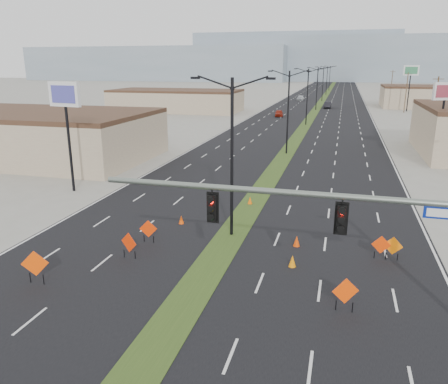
% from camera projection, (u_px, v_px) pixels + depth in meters
% --- Properties ---
extents(ground, '(600.00, 600.00, 0.00)m').
position_uv_depth(ground, '(158.00, 344.00, 17.46)').
color(ground, gray).
rests_on(ground, ground).
extents(road_surface, '(25.00, 400.00, 0.02)m').
position_uv_depth(road_surface, '(317.00, 108.00, 110.09)').
color(road_surface, black).
rests_on(road_surface, ground).
extents(median_strip, '(2.00, 400.00, 0.04)m').
position_uv_depth(median_strip, '(317.00, 108.00, 110.09)').
color(median_strip, '#2C4318').
rests_on(median_strip, ground).
extents(building_sw_far, '(30.00, 14.00, 4.50)m').
position_uv_depth(building_sw_far, '(176.00, 101.00, 103.57)').
color(building_sw_far, tan).
rests_on(building_sw_far, ground).
extents(mesa_west, '(180.00, 50.00, 22.00)m').
position_uv_depth(mesa_west, '(159.00, 64.00, 303.76)').
color(mesa_west, gray).
rests_on(mesa_west, ground).
extents(mesa_center, '(220.00, 50.00, 28.00)m').
position_uv_depth(mesa_center, '(401.00, 59.00, 281.40)').
color(mesa_center, gray).
rests_on(mesa_center, ground).
extents(mesa_backdrop, '(140.00, 50.00, 32.00)m').
position_uv_depth(mesa_backdrop, '(295.00, 57.00, 316.88)').
color(mesa_backdrop, gray).
rests_on(mesa_backdrop, ground).
extents(signal_mast, '(16.30, 0.60, 8.00)m').
position_uv_depth(signal_mast, '(393.00, 235.00, 15.82)').
color(signal_mast, slate).
rests_on(signal_mast, ground).
extents(streetlight_0, '(5.15, 0.24, 10.02)m').
position_uv_depth(streetlight_0, '(232.00, 154.00, 27.05)').
color(streetlight_0, black).
rests_on(streetlight_0, ground).
extents(streetlight_1, '(5.15, 0.24, 10.02)m').
position_uv_depth(streetlight_1, '(288.00, 110.00, 52.99)').
color(streetlight_1, black).
rests_on(streetlight_1, ground).
extents(streetlight_2, '(5.15, 0.24, 10.02)m').
position_uv_depth(streetlight_2, '(307.00, 95.00, 78.93)').
color(streetlight_2, black).
rests_on(streetlight_2, ground).
extents(streetlight_3, '(5.15, 0.24, 10.02)m').
position_uv_depth(streetlight_3, '(317.00, 87.00, 104.86)').
color(streetlight_3, black).
rests_on(streetlight_3, ground).
extents(streetlight_4, '(5.15, 0.24, 10.02)m').
position_uv_depth(streetlight_4, '(323.00, 83.00, 130.80)').
color(streetlight_4, black).
rests_on(streetlight_4, ground).
extents(streetlight_5, '(5.15, 0.24, 10.02)m').
position_uv_depth(streetlight_5, '(327.00, 80.00, 156.73)').
color(streetlight_5, black).
rests_on(streetlight_5, ground).
extents(streetlight_6, '(5.15, 0.24, 10.02)m').
position_uv_depth(streetlight_6, '(330.00, 77.00, 182.67)').
color(streetlight_6, black).
rests_on(streetlight_6, ground).
extents(utility_pole_1, '(1.60, 0.20, 9.00)m').
position_uv_depth(utility_pole_1, '(435.00, 105.00, 66.72)').
color(utility_pole_1, '#4C3823').
rests_on(utility_pole_1, ground).
extents(utility_pole_2, '(1.60, 0.20, 9.00)m').
position_uv_depth(utility_pole_2, '(406.00, 92.00, 99.14)').
color(utility_pole_2, '#4C3823').
rests_on(utility_pole_2, ground).
extents(utility_pole_3, '(1.60, 0.20, 9.00)m').
position_uv_depth(utility_pole_3, '(391.00, 85.00, 131.56)').
color(utility_pole_3, '#4C3823').
rests_on(utility_pole_3, ground).
extents(car_left, '(2.18, 4.31, 1.41)m').
position_uv_depth(car_left, '(279.00, 113.00, 92.89)').
color(car_left, maroon).
rests_on(car_left, ground).
extents(car_mid, '(1.76, 4.81, 1.57)m').
position_uv_depth(car_mid, '(328.00, 105.00, 110.58)').
color(car_mid, black).
rests_on(car_mid, ground).
extents(car_far, '(2.15, 5.01, 1.44)m').
position_uv_depth(car_far, '(301.00, 98.00, 134.01)').
color(car_far, '#A7ACB1').
rests_on(car_far, ground).
extents(construction_sign_0, '(1.27, 0.55, 1.81)m').
position_uv_depth(construction_sign_0, '(35.00, 265.00, 21.93)').
color(construction_sign_0, '#FF4705').
rests_on(construction_sign_0, ground).
extents(construction_sign_1, '(1.12, 0.44, 1.57)m').
position_uv_depth(construction_sign_1, '(129.00, 243.00, 24.88)').
color(construction_sign_1, red).
rests_on(construction_sign_1, ground).
extents(construction_sign_2, '(1.08, 0.29, 1.47)m').
position_uv_depth(construction_sign_2, '(148.00, 230.00, 27.12)').
color(construction_sign_2, red).
rests_on(construction_sign_2, ground).
extents(construction_sign_3, '(1.17, 0.48, 1.65)m').
position_uv_depth(construction_sign_3, '(345.00, 292.00, 19.46)').
color(construction_sign_3, '#FF4205').
rests_on(construction_sign_3, ground).
extents(construction_sign_4, '(1.05, 0.25, 1.42)m').
position_uv_depth(construction_sign_4, '(393.00, 247.00, 24.67)').
color(construction_sign_4, orange).
rests_on(construction_sign_4, ground).
extents(construction_sign_5, '(1.06, 0.07, 1.41)m').
position_uv_depth(construction_sign_5, '(381.00, 246.00, 24.81)').
color(construction_sign_5, '#E93604').
rests_on(construction_sign_5, ground).
extents(cone_0, '(0.38, 0.38, 0.61)m').
position_uv_depth(cone_0, '(181.00, 220.00, 30.48)').
color(cone_0, '#F34805').
rests_on(cone_0, ground).
extents(cone_1, '(0.52, 0.52, 0.69)m').
position_uv_depth(cone_1, '(292.00, 261.00, 23.98)').
color(cone_1, orange).
rests_on(cone_1, ground).
extents(cone_2, '(0.45, 0.45, 0.68)m').
position_uv_depth(cone_2, '(297.00, 241.00, 26.69)').
color(cone_2, '#E53E04').
rests_on(cone_2, ground).
extents(cone_3, '(0.51, 0.51, 0.64)m').
position_uv_depth(cone_3, '(250.00, 200.00, 34.72)').
color(cone_3, '#E25A04').
rests_on(cone_3, ground).
extents(pole_sign_west, '(3.08, 0.80, 9.38)m').
position_uv_depth(pole_sign_west, '(65.00, 103.00, 36.38)').
color(pole_sign_west, black).
rests_on(pole_sign_west, ground).
extents(pole_sign_east_near, '(2.78, 1.50, 8.86)m').
position_uv_depth(pole_sign_east_near, '(445.00, 98.00, 48.01)').
color(pole_sign_east_near, black).
rests_on(pole_sign_east_near, ground).
extents(pole_sign_east_far, '(3.44, 0.51, 10.51)m').
position_uv_depth(pole_sign_east_far, '(411.00, 74.00, 101.04)').
color(pole_sign_east_far, black).
rests_on(pole_sign_east_far, ground).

